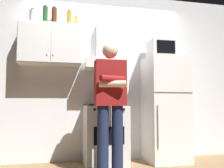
{
  "coord_description": "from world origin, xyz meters",
  "views": [
    {
      "loc": [
        -0.73,
        -3.33,
        0.86
      ],
      "look_at": [
        0.0,
        0.0,
        1.15
      ],
      "focal_mm": 39.58,
      "sensor_mm": 36.0,
      "label": 1
    }
  ],
  "objects_px": {
    "bottle_spice_jar": "(76,22)",
    "upper_cabinet": "(51,45)",
    "range_hood": "(104,57)",
    "refrigerator": "(165,109)",
    "bottle_liquor_amber": "(69,19)",
    "bottle_rum_dark": "(54,17)",
    "microwave": "(164,49)",
    "bottle_canister_steel": "(33,16)",
    "stove_oven": "(105,134)",
    "person_standing": "(110,102)",
    "bottle_wine_green": "(45,16)"
  },
  "relations": [
    {
      "from": "bottle_spice_jar",
      "to": "upper_cabinet",
      "type": "bearing_deg",
      "value": 179.36
    },
    {
      "from": "range_hood",
      "to": "refrigerator",
      "type": "xyz_separation_m",
      "value": [
        0.95,
        -0.13,
        -0.8
      ]
    },
    {
      "from": "bottle_liquor_amber",
      "to": "bottle_rum_dark",
      "type": "height_order",
      "value": "bottle_rum_dark"
    },
    {
      "from": "microwave",
      "to": "bottle_canister_steel",
      "type": "bearing_deg",
      "value": 177.94
    },
    {
      "from": "stove_oven",
      "to": "bottle_rum_dark",
      "type": "height_order",
      "value": "bottle_rum_dark"
    },
    {
      "from": "person_standing",
      "to": "bottle_spice_jar",
      "type": "relative_size",
      "value": 10.7
    },
    {
      "from": "bottle_spice_jar",
      "to": "bottle_rum_dark",
      "type": "xyz_separation_m",
      "value": [
        -0.33,
        0.05,
        0.07
      ]
    },
    {
      "from": "refrigerator",
      "to": "bottle_liquor_amber",
      "type": "xyz_separation_m",
      "value": [
        -1.48,
        0.17,
        1.38
      ]
    },
    {
      "from": "person_standing",
      "to": "bottle_rum_dark",
      "type": "relative_size",
      "value": 5.42
    },
    {
      "from": "bottle_wine_green",
      "to": "bottle_rum_dark",
      "type": "bearing_deg",
      "value": 10.42
    },
    {
      "from": "upper_cabinet",
      "to": "bottle_liquor_amber",
      "type": "height_order",
      "value": "bottle_liquor_amber"
    },
    {
      "from": "bottle_liquor_amber",
      "to": "bottle_spice_jar",
      "type": "bearing_deg",
      "value": -24.9
    },
    {
      "from": "microwave",
      "to": "bottle_spice_jar",
      "type": "bearing_deg",
      "value": 175.77
    },
    {
      "from": "microwave",
      "to": "bottle_spice_jar",
      "type": "height_order",
      "value": "bottle_spice_jar"
    },
    {
      "from": "person_standing",
      "to": "bottle_canister_steel",
      "type": "distance_m",
      "value": 1.75
    },
    {
      "from": "stove_oven",
      "to": "bottle_liquor_amber",
      "type": "xyz_separation_m",
      "value": [
        -0.53,
        0.17,
        1.74
      ]
    },
    {
      "from": "bottle_rum_dark",
      "to": "range_hood",
      "type": "bearing_deg",
      "value": -3.32
    },
    {
      "from": "microwave",
      "to": "bottle_wine_green",
      "type": "relative_size",
      "value": 1.59
    },
    {
      "from": "bottle_spice_jar",
      "to": "bottle_canister_steel",
      "type": "xyz_separation_m",
      "value": [
        -0.63,
        -0.03,
        0.03
      ]
    },
    {
      "from": "stove_oven",
      "to": "refrigerator",
      "type": "distance_m",
      "value": 1.02
    },
    {
      "from": "upper_cabinet",
      "to": "refrigerator",
      "type": "xyz_separation_m",
      "value": [
        1.75,
        -0.12,
        -0.95
      ]
    },
    {
      "from": "bottle_wine_green",
      "to": "bottle_rum_dark",
      "type": "distance_m",
      "value": 0.13
    },
    {
      "from": "stove_oven",
      "to": "refrigerator",
      "type": "xyz_separation_m",
      "value": [
        0.95,
        0.0,
        0.37
      ]
    },
    {
      "from": "stove_oven",
      "to": "person_standing",
      "type": "xyz_separation_m",
      "value": [
        -0.05,
        -0.61,
        0.47
      ]
    },
    {
      "from": "bottle_canister_steel",
      "to": "person_standing",
      "type": "bearing_deg",
      "value": -34.52
    },
    {
      "from": "bottle_rum_dark",
      "to": "stove_oven",
      "type": "bearing_deg",
      "value": -12.69
    },
    {
      "from": "microwave",
      "to": "bottle_spice_jar",
      "type": "relative_size",
      "value": 3.13
    },
    {
      "from": "stove_oven",
      "to": "range_hood",
      "type": "height_order",
      "value": "range_hood"
    },
    {
      "from": "refrigerator",
      "to": "bottle_canister_steel",
      "type": "relative_size",
      "value": 7.5
    },
    {
      "from": "microwave",
      "to": "bottle_spice_jar",
      "type": "distance_m",
      "value": 1.44
    },
    {
      "from": "upper_cabinet",
      "to": "bottle_liquor_amber",
      "type": "xyz_separation_m",
      "value": [
        0.27,
        0.04,
        0.43
      ]
    },
    {
      "from": "microwave",
      "to": "person_standing",
      "type": "distance_m",
      "value": 1.45
    },
    {
      "from": "refrigerator",
      "to": "bottle_spice_jar",
      "type": "bearing_deg",
      "value": 175.01
    },
    {
      "from": "refrigerator",
      "to": "bottle_canister_steel",
      "type": "height_order",
      "value": "bottle_canister_steel"
    },
    {
      "from": "bottle_rum_dark",
      "to": "bottle_wine_green",
      "type": "bearing_deg",
      "value": -169.58
    },
    {
      "from": "microwave",
      "to": "bottle_liquor_amber",
      "type": "distance_m",
      "value": 1.55
    },
    {
      "from": "stove_oven",
      "to": "bottle_spice_jar",
      "type": "distance_m",
      "value": 1.75
    },
    {
      "from": "upper_cabinet",
      "to": "range_hood",
      "type": "bearing_deg",
      "value": 0.09
    },
    {
      "from": "range_hood",
      "to": "bottle_spice_jar",
      "type": "relative_size",
      "value": 4.89
    },
    {
      "from": "stove_oven",
      "to": "bottle_canister_steel",
      "type": "distance_m",
      "value": 2.02
    },
    {
      "from": "upper_cabinet",
      "to": "refrigerator",
      "type": "height_order",
      "value": "upper_cabinet"
    },
    {
      "from": "bottle_liquor_amber",
      "to": "bottle_rum_dark",
      "type": "relative_size",
      "value": 0.87
    },
    {
      "from": "microwave",
      "to": "bottle_wine_green",
      "type": "distance_m",
      "value": 1.9
    },
    {
      "from": "bottle_canister_steel",
      "to": "bottle_rum_dark",
      "type": "distance_m",
      "value": 0.32
    },
    {
      "from": "refrigerator",
      "to": "bottle_canister_steel",
      "type": "distance_m",
      "value": 2.43
    },
    {
      "from": "person_standing",
      "to": "bottle_liquor_amber",
      "type": "bearing_deg",
      "value": 121.93
    },
    {
      "from": "person_standing",
      "to": "range_hood",
      "type": "bearing_deg",
      "value": 86.09
    },
    {
      "from": "stove_oven",
      "to": "bottle_spice_jar",
      "type": "xyz_separation_m",
      "value": [
        -0.43,
        0.12,
        1.69
      ]
    },
    {
      "from": "stove_oven",
      "to": "microwave",
      "type": "height_order",
      "value": "microwave"
    },
    {
      "from": "refrigerator",
      "to": "microwave",
      "type": "xyz_separation_m",
      "value": [
        -0.0,
        0.02,
        0.94
      ]
    }
  ]
}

